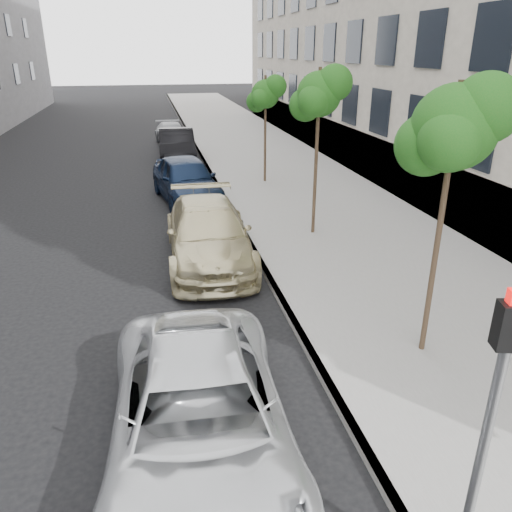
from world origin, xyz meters
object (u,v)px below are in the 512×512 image
object	(u,v)px
tree_mid	(320,94)
tree_far	(266,94)
suv	(208,233)
sedan_black	(177,146)
sedan_rear	(171,134)
minivan	(200,418)
sedan_blue	(186,179)
signal_pole	(490,416)
tree_near	(456,128)

from	to	relation	value
tree_mid	tree_far	bearing A→B (deg)	90.00
suv	sedan_black	bearing A→B (deg)	92.11
suv	sedan_rear	distance (m)	18.10
sedan_black	sedan_rear	world-z (taller)	sedan_black
minivan	sedan_black	world-z (taller)	sedan_black
suv	sedan_blue	size ratio (longest dim) A/B	1.09
sedan_black	sedan_rear	xyz separation A→B (m)	(-0.00, 5.14, -0.19)
tree_far	signal_pole	world-z (taller)	tree_far
sedan_blue	tree_near	bearing A→B (deg)	-81.47
tree_near	signal_pole	size ratio (longest dim) A/B	1.45
tree_near	sedan_blue	bearing A→B (deg)	107.16
tree_far	sedan_black	xyz separation A→B (m)	(-3.33, 5.27, -2.82)
tree_near	suv	distance (m)	7.12
minivan	tree_mid	bearing A→B (deg)	64.65
sedan_black	signal_pole	bearing A→B (deg)	-84.67
tree_near	sedan_blue	distance (m)	12.12
tree_mid	minivan	world-z (taller)	tree_mid
minivan	sedan_rear	distance (m)	25.15
tree_mid	signal_pole	world-z (taller)	tree_mid
signal_pole	minivan	xyz separation A→B (m)	(-2.43, 2.29, -1.50)
suv	sedan_rear	xyz separation A→B (m)	(0.00, 18.10, -0.15)
sedan_rear	sedan_blue	bearing A→B (deg)	-93.93
tree_far	sedan_blue	bearing A→B (deg)	-151.49
signal_pole	sedan_black	bearing A→B (deg)	107.81
signal_pole	suv	size ratio (longest dim) A/B	0.63
tree_near	signal_pole	distance (m)	4.82
minivan	suv	distance (m)	7.09
tree_near	tree_mid	distance (m)	6.50
tree_mid	sedan_black	bearing A→B (deg)	105.79
signal_pole	sedan_black	world-z (taller)	signal_pole
sedan_rear	tree_mid	bearing A→B (deg)	-82.29
signal_pole	sedan_black	distance (m)	22.37
signal_pole	tree_far	bearing A→B (deg)	97.80
tree_near	minivan	distance (m)	5.76
sedan_blue	suv	bearing A→B (deg)	-97.54
minivan	sedan_blue	size ratio (longest dim) A/B	1.08
suv	tree_mid	bearing A→B (deg)	21.82
tree_mid	tree_far	distance (m)	6.52
tree_mid	sedan_rear	xyz separation A→B (m)	(-3.33, 16.91, -3.51)
tree_far	sedan_black	world-z (taller)	tree_far
sedan_black	minivan	bearing A→B (deg)	-91.21
tree_mid	signal_pole	bearing A→B (deg)	-100.08
sedan_black	sedan_rear	size ratio (longest dim) A/B	1.15
signal_pole	minivan	bearing A→B (deg)	150.79
tree_near	sedan_black	size ratio (longest dim) A/B	1.00
signal_pole	suv	distance (m)	9.54
sedan_black	tree_mid	bearing A→B (deg)	-72.63
sedan_blue	sedan_rear	bearing A→B (deg)	80.87
suv	sedan_rear	bearing A→B (deg)	92.11
tree_far	suv	xyz separation A→B (m)	(-3.33, -7.69, -2.85)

